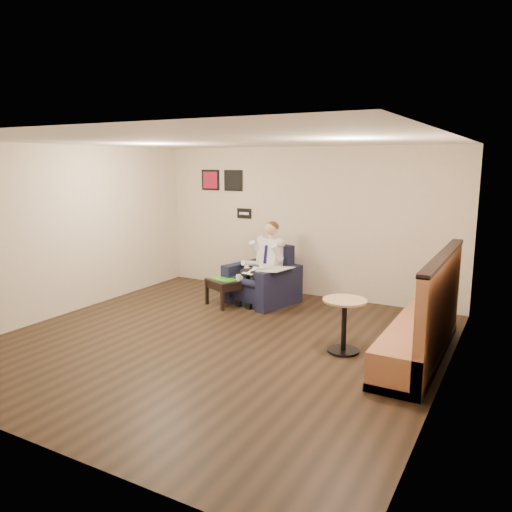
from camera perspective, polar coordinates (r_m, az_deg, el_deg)
The scene contains 19 objects.
ground at distance 7.23m, azimuth -4.31°, elevation -9.74°, with size 6.00×6.00×0.00m, color black.
wall_back at distance 9.50m, azimuth 5.51°, elevation 3.89°, with size 6.00×0.02×2.80m, color beige.
wall_front at distance 4.72m, azimuth -24.92°, elevation -4.15°, with size 6.00×0.02×2.80m, color beige.
wall_left at distance 8.86m, azimuth -20.95°, elevation 2.73°, with size 0.02×6.00×2.80m, color beige.
wall_right at distance 5.82m, azimuth 21.08°, elevation -1.18°, with size 0.02×6.00×2.80m, color beige.
ceiling at distance 6.78m, azimuth -4.66°, elevation 13.01°, with size 6.00×6.00×0.02m, color white.
seating_sign at distance 10.05m, azimuth -1.36°, elevation 4.89°, with size 0.32×0.02×0.20m, color black.
art_print_left at distance 10.43m, azimuth -5.22°, elevation 8.64°, with size 0.42×0.03×0.42m, color #AD1533.
art_print_right at distance 10.13m, azimuth -2.61°, elevation 8.62°, with size 0.42×0.03×0.42m, color black.
armchair at distance 9.02m, azimuth 0.68°, elevation -2.17°, with size 1.05×1.05×1.02m, color black.
seated_man at distance 8.88m, azimuth 0.10°, elevation -1.12°, with size 0.67×1.00×1.40m, color silver, non-canonical shape.
lap_papers at distance 8.82m, azimuth -0.40°, elevation -1.69°, with size 0.23×0.33×0.01m, color white.
newspaper at distance 8.62m, azimuth 2.26°, elevation -1.53°, with size 0.44×0.55×0.01m, color silver.
side_table at distance 8.93m, azimuth -3.37°, elevation -4.13°, with size 0.58×0.58×0.47m, color black.
green_folder at distance 8.89m, azimuth -3.61°, elevation -2.59°, with size 0.47×0.34×0.01m, color green.
coffee_mug at distance 8.78m, azimuth -2.02°, elevation -2.45°, with size 0.09×0.09×0.10m, color white.
smartphone at distance 8.92m, azimuth -2.29°, elevation -2.53°, with size 0.15×0.07×0.01m, color black.
banquette at distance 6.82m, azimuth 18.21°, elevation -5.47°, with size 0.64×2.69×1.38m, color #9D603D.
cafe_table at distance 6.84m, azimuth 10.02°, elevation -7.85°, with size 0.59×0.59×0.73m, color tan.
Camera 1 is at (3.72, -5.66, 2.54)m, focal length 35.00 mm.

